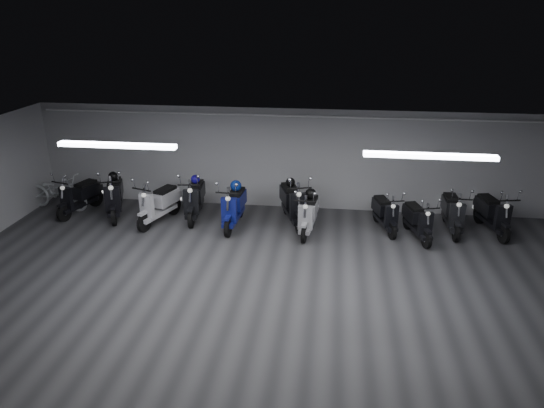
# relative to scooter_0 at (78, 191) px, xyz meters

# --- Properties ---
(floor) EXTENTS (14.00, 10.00, 0.01)m
(floor) POSITION_rel_scooter_0_xyz_m (5.56, -3.79, -0.67)
(floor) COLOR #343437
(floor) RESTS_ON ground
(ceiling) EXTENTS (14.00, 10.00, 0.01)m
(ceiling) POSITION_rel_scooter_0_xyz_m (5.56, -3.79, 2.14)
(ceiling) COLOR gray
(ceiling) RESTS_ON ground
(back_wall) EXTENTS (14.00, 0.01, 2.80)m
(back_wall) POSITION_rel_scooter_0_xyz_m (5.56, 1.21, 0.74)
(back_wall) COLOR #A5A6A8
(back_wall) RESTS_ON ground
(fluor_strip_left) EXTENTS (2.40, 0.18, 0.08)m
(fluor_strip_left) POSITION_rel_scooter_0_xyz_m (2.56, -2.79, 2.08)
(fluor_strip_left) COLOR white
(fluor_strip_left) RESTS_ON ceiling
(fluor_strip_right) EXTENTS (2.40, 0.18, 0.08)m
(fluor_strip_right) POSITION_rel_scooter_0_xyz_m (8.56, -2.79, 2.08)
(fluor_strip_right) COLOR white
(fluor_strip_right) RESTS_ON ceiling
(conduit) EXTENTS (13.60, 0.05, 0.05)m
(conduit) POSITION_rel_scooter_0_xyz_m (5.56, 1.13, 1.96)
(conduit) COLOR white
(conduit) RESTS_ON back_wall
(scooter_0) EXTENTS (1.07, 1.87, 1.32)m
(scooter_0) POSITION_rel_scooter_0_xyz_m (0.00, 0.00, 0.00)
(scooter_0) COLOR black
(scooter_0) RESTS_ON floor
(scooter_1) EXTENTS (1.27, 2.07, 1.46)m
(scooter_1) POSITION_rel_scooter_0_xyz_m (1.03, -0.04, 0.07)
(scooter_1) COLOR black
(scooter_1) RESTS_ON floor
(scooter_2) EXTENTS (1.18, 1.96, 1.39)m
(scooter_2) POSITION_rel_scooter_0_xyz_m (2.36, -0.33, 0.03)
(scooter_2) COLOR silver
(scooter_2) RESTS_ON floor
(scooter_3) EXTENTS (0.83, 1.97, 1.43)m
(scooter_3) POSITION_rel_scooter_0_xyz_m (3.21, 0.09, 0.05)
(scooter_3) COLOR black
(scooter_3) RESTS_ON floor
(scooter_4) EXTENTS (0.72, 1.92, 1.41)m
(scooter_4) POSITION_rel_scooter_0_xyz_m (4.35, -0.33, 0.04)
(scooter_4) COLOR navy
(scooter_4) RESTS_ON floor
(scooter_5) EXTENTS (1.28, 2.11, 1.49)m
(scooter_5) POSITION_rel_scooter_0_xyz_m (5.83, 0.04, 0.08)
(scooter_5) COLOR black
(scooter_5) RESTS_ON floor
(scooter_6) EXTENTS (0.78, 1.82, 1.31)m
(scooter_6) POSITION_rel_scooter_0_xyz_m (6.27, -0.48, -0.01)
(scooter_6) COLOR #AFAFB3
(scooter_6) RESTS_ON floor
(scooter_7) EXTENTS (0.96, 1.72, 1.22)m
(scooter_7) POSITION_rel_scooter_0_xyz_m (8.17, -0.08, -0.05)
(scooter_7) COLOR black
(scooter_7) RESTS_ON floor
(scooter_8) EXTENTS (0.97, 1.73, 1.23)m
(scooter_8) POSITION_rel_scooter_0_xyz_m (8.92, -0.46, -0.05)
(scooter_8) COLOR black
(scooter_8) RESTS_ON floor
(scooter_9) EXTENTS (0.61, 1.80, 1.34)m
(scooter_9) POSITION_rel_scooter_0_xyz_m (9.84, 0.07, 0.01)
(scooter_9) COLOR black
(scooter_9) RESTS_ON floor
(bicycle) EXTENTS (1.99, 1.00, 1.23)m
(bicycle) POSITION_rel_scooter_0_xyz_m (-0.77, 0.25, -0.05)
(bicycle) COLOR white
(bicycle) RESTS_ON floor
(scooter_10) EXTENTS (0.97, 1.89, 1.34)m
(scooter_10) POSITION_rel_scooter_0_xyz_m (10.81, 0.10, 0.01)
(scooter_10) COLOR black
(scooter_10) RESTS_ON floor
(helmet_0) EXTENTS (0.29, 0.29, 0.29)m
(helmet_0) POSITION_rel_scooter_0_xyz_m (4.37, -0.06, 0.36)
(helmet_0) COLOR navy
(helmet_0) RESTS_ON scooter_4
(helmet_1) EXTENTS (0.24, 0.24, 0.24)m
(helmet_1) POSITION_rel_scooter_0_xyz_m (3.18, 0.36, 0.34)
(helmet_1) COLOR #160B83
(helmet_1) RESTS_ON scooter_3
(helmet_2) EXTENTS (0.25, 0.25, 0.25)m
(helmet_2) POSITION_rel_scooter_0_xyz_m (5.74, 0.31, 0.39)
(helmet_2) COLOR black
(helmet_2) RESTS_ON scooter_5
(helmet_3) EXTENTS (0.28, 0.28, 0.28)m
(helmet_3) POSITION_rel_scooter_0_xyz_m (6.30, -0.23, 0.29)
(helmet_3) COLOR black
(helmet_3) RESTS_ON scooter_6
(helmet_4) EXTENTS (0.26, 0.26, 0.26)m
(helmet_4) POSITION_rel_scooter_0_xyz_m (0.94, 0.22, 0.38)
(helmet_4) COLOR black
(helmet_4) RESTS_ON scooter_1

